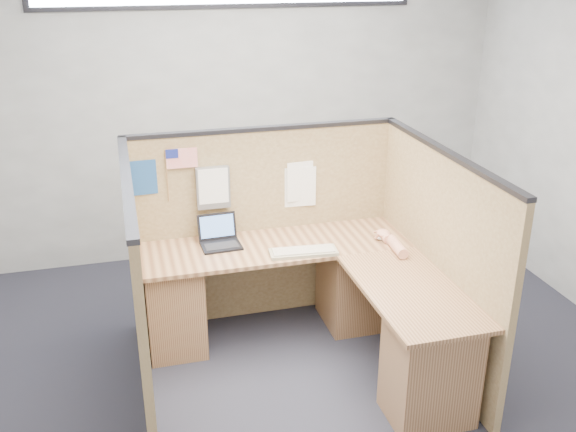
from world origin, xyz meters
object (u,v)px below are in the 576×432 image
object	(u,v)px
l_desk	(314,308)
mouse	(383,237)
laptop	(220,237)
keyboard	(303,252)

from	to	relation	value
l_desk	mouse	size ratio (longest dim) A/B	16.77
l_desk	laptop	bearing A→B (deg)	138.00
laptop	mouse	xyz separation A→B (m)	(1.18, -0.24, -0.03)
l_desk	keyboard	xyz separation A→B (m)	(-0.03, 0.19, 0.35)
laptop	l_desk	bearing A→B (deg)	-44.58
l_desk	laptop	size ratio (longest dim) A/B	6.68
l_desk	keyboard	bearing A→B (deg)	97.54
laptop	keyboard	size ratio (longest dim) A/B	0.60
keyboard	mouse	size ratio (longest dim) A/B	4.22
laptop	mouse	size ratio (longest dim) A/B	2.51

